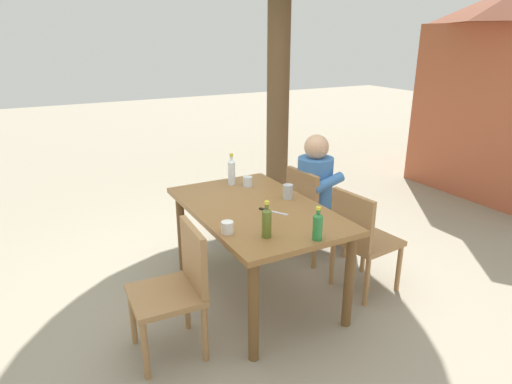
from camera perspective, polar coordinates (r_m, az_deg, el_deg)
name	(u,v)px	position (r m, az deg, el deg)	size (l,w,h in m)	color
ground_plane	(256,294)	(3.73, 0.00, -12.92)	(24.00, 24.00, 0.00)	gray
dining_table	(256,219)	(3.42, 0.00, -3.44)	(1.51, 0.93, 0.76)	olive
chair_far_left	(311,209)	(4.13, 7.13, -2.15)	(0.47, 0.47, 0.87)	#A37547
chair_near_right	(177,284)	(2.95, -10.08, -11.61)	(0.46, 0.46, 0.87)	#A37547
chair_far_right	(361,236)	(3.64, 13.32, -5.58)	(0.48, 0.48, 0.87)	#A37547
person_in_white_shirt	(321,190)	(4.14, 8.40, 0.30)	(0.47, 0.62, 1.18)	#3D70B2
bottle_green	(318,226)	(2.84, 7.92, -4.31)	(0.06, 0.06, 0.22)	#287A38
bottle_clear	(232,171)	(3.86, -3.16, 2.66)	(0.06, 0.06, 0.28)	white
bottle_olive	(267,222)	(2.85, 1.38, -3.84)	(0.06, 0.06, 0.25)	#566623
cup_steel	(288,192)	(3.55, 4.10, 0.05)	(0.08, 0.08, 0.12)	#B2B7BC
cup_white	(227,227)	(2.94, -3.71, -4.57)	(0.08, 0.08, 0.08)	white
cup_glass	(248,182)	(3.83, -1.07, 1.35)	(0.08, 0.08, 0.09)	silver
table_knife	(271,211)	(3.29, 1.97, -2.47)	(0.22, 0.14, 0.01)	silver
backpack_by_near_side	(235,216)	(4.66, -2.74, -3.08)	(0.32, 0.24, 0.44)	black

